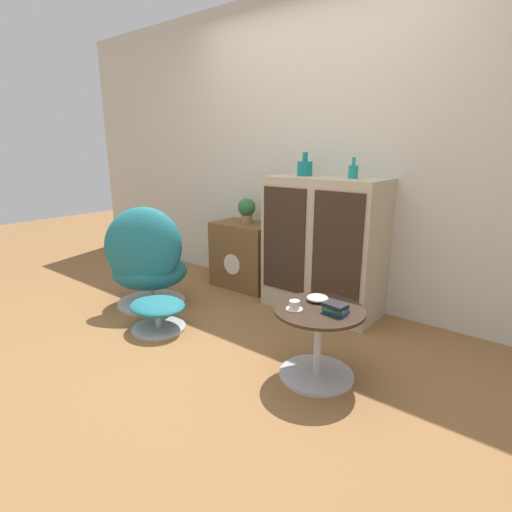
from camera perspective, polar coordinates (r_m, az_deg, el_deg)
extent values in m
plane|color=olive|center=(2.80, -7.95, -13.32)|extent=(12.00, 12.00, 0.00)
cube|color=beige|center=(3.58, 8.56, 14.63)|extent=(6.40, 0.06, 2.60)
cube|color=tan|center=(3.31, 9.69, 1.46)|extent=(0.94, 0.47, 1.11)
cube|color=#332319|center=(3.22, 3.97, 2.26)|extent=(0.40, 0.01, 0.84)
cube|color=#332319|center=(2.98, 11.42, 0.92)|extent=(0.40, 0.01, 0.84)
cube|color=brown|center=(3.89, -1.53, 0.15)|extent=(0.62, 0.39, 0.63)
cylinder|color=beige|center=(3.76, -3.47, -1.21)|extent=(0.19, 0.01, 0.19)
cylinder|color=#B7B7BC|center=(3.66, -14.66, -6.34)|extent=(0.58, 0.58, 0.02)
cylinder|color=#B7B7BC|center=(3.64, -14.74, -5.29)|extent=(0.06, 0.06, 0.12)
ellipsoid|color=#1E6B75|center=(3.57, -14.97, -2.11)|extent=(0.84, 0.82, 0.30)
ellipsoid|color=#1E6B75|center=(3.40, -15.81, 1.37)|extent=(0.75, 0.71, 0.68)
cylinder|color=#B7B7BC|center=(3.16, -13.69, -9.92)|extent=(0.40, 0.40, 0.02)
cylinder|color=#B7B7BC|center=(3.13, -13.78, -8.73)|extent=(0.04, 0.04, 0.12)
ellipsoid|color=#1E6B75|center=(3.09, -13.90, -6.92)|extent=(0.45, 0.38, 0.09)
cylinder|color=#B7B7BC|center=(2.54, 8.61, -16.36)|extent=(0.45, 0.45, 0.02)
cylinder|color=#B7B7BC|center=(2.44, 8.81, -12.16)|extent=(0.04, 0.04, 0.40)
cylinder|color=#332319|center=(2.35, 9.02, -7.63)|extent=(0.53, 0.53, 0.02)
cylinder|color=#147A75|center=(3.33, 6.98, 12.29)|extent=(0.12, 0.12, 0.12)
cylinder|color=#147A75|center=(3.32, 7.04, 13.90)|extent=(0.04, 0.04, 0.07)
cylinder|color=teal|center=(3.12, 13.71, 11.59)|extent=(0.07, 0.07, 0.10)
cylinder|color=teal|center=(3.12, 13.80, 13.01)|extent=(0.03, 0.03, 0.06)
cylinder|color=#996B4C|center=(3.80, -1.33, 5.30)|extent=(0.11, 0.11, 0.08)
sphere|color=#2D6638|center=(3.78, -1.34, 6.99)|extent=(0.17, 0.17, 0.17)
cylinder|color=silver|center=(2.31, 5.51, -7.55)|extent=(0.10, 0.10, 0.01)
cylinder|color=silver|center=(2.30, 5.52, -6.99)|extent=(0.06, 0.06, 0.05)
cube|color=#1E478C|center=(2.30, 11.35, -7.75)|extent=(0.13, 0.09, 0.02)
cube|color=#237038|center=(2.28, 11.27, -7.40)|extent=(0.14, 0.10, 0.02)
cube|color=black|center=(2.28, 11.22, -6.93)|extent=(0.14, 0.10, 0.02)
ellipsoid|color=beige|center=(2.45, 8.78, -5.96)|extent=(0.13, 0.13, 0.04)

